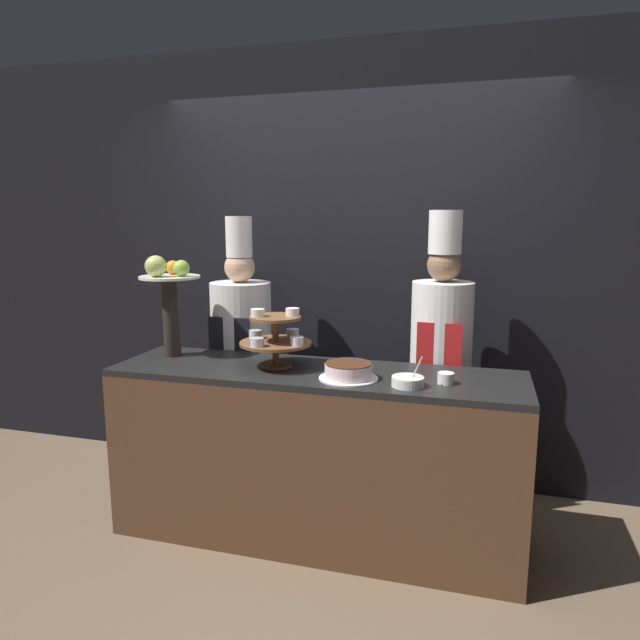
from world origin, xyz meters
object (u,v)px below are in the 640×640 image
serving_bowl_near (408,381)px  chef_left (242,346)px  cup_white (446,378)px  tiered_stand (276,336)px  fruit_pedestal (169,293)px  cake_round (348,371)px  chef_center_left (441,351)px

serving_bowl_near → chef_left: size_ratio=0.09×
cup_white → serving_bowl_near: 0.19m
tiered_stand → fruit_pedestal: fruit_pedestal is taller
cup_white → cake_round: bearing=-174.3°
cake_round → cup_white: cake_round is taller
fruit_pedestal → serving_bowl_near: fruit_pedestal is taller
serving_bowl_near → chef_left: 1.30m
tiered_stand → fruit_pedestal: bearing=174.6°
tiered_stand → chef_left: (-0.41, 0.48, -0.18)m
tiered_stand → chef_left: 0.65m
cake_round → chef_center_left: chef_center_left is taller
tiered_stand → serving_bowl_near: 0.76m
fruit_pedestal → chef_center_left: bearing=15.5°
cup_white → chef_center_left: chef_center_left is taller
cup_white → serving_bowl_near: bearing=-151.3°
cup_white → chef_center_left: (-0.06, 0.55, 0.00)m
chef_left → chef_center_left: size_ratio=0.98×
fruit_pedestal → chef_center_left: (1.49, 0.41, -0.33)m
serving_bowl_near → chef_center_left: (0.11, 0.65, 0.01)m
cake_round → cup_white: (0.47, 0.05, -0.01)m
fruit_pedestal → serving_bowl_near: (1.38, -0.23, -0.34)m
fruit_pedestal → cake_round: bearing=-9.7°
fruit_pedestal → chef_left: 0.62m
cake_round → chef_left: bearing=144.3°
cake_round → serving_bowl_near: serving_bowl_near is taller
chef_center_left → tiered_stand: bearing=-150.1°
cake_round → chef_center_left: 0.72m
serving_bowl_near → cake_round: bearing=171.2°
cup_white → serving_bowl_near: serving_bowl_near is taller
chef_center_left → cup_white: bearing=-83.5°
fruit_pedestal → cup_white: (1.55, -0.14, -0.34)m
chef_center_left → fruit_pedestal: bearing=-164.5°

